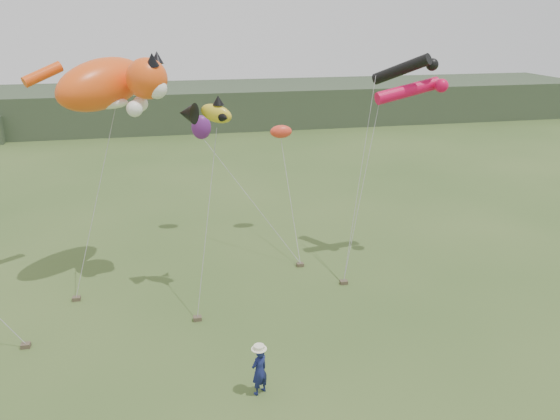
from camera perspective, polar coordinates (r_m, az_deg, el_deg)
The scene contains 8 objects.
ground at distance 19.39m, azimuth -1.72°, elevation -16.03°, with size 120.00×120.00×0.00m, color #385123.
headland at distance 60.92m, azimuth -12.36°, elevation 10.44°, with size 90.00×13.00×4.00m.
festival_attendant at distance 17.80m, azimuth -2.17°, elevation -16.43°, with size 0.61×0.40×1.66m, color navy.
sandbag_anchors at distance 23.43m, azimuth -8.55°, elevation -9.19°, with size 13.11×4.77×0.17m.
cat_kite at distance 24.15m, azimuth -17.17°, elevation 12.50°, with size 5.97×4.80×2.70m.
fish_kite at distance 21.93m, azimuth -7.79°, elevation 10.04°, with size 2.38×1.54×1.19m.
tube_kites at distance 26.03m, azimuth 13.51°, elevation 13.03°, with size 3.28×2.55×2.26m.
misc_kites at distance 28.91m, azimuth -5.06°, elevation 8.43°, with size 5.20×1.38×1.25m.
Camera 1 is at (-2.69, -15.49, 11.34)m, focal length 35.00 mm.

